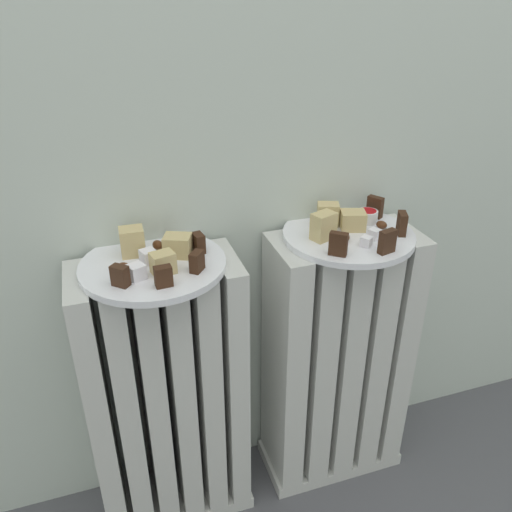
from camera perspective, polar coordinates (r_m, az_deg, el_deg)
The scene contains 30 objects.
radiator_left at distance 1.10m, azimuth -9.66°, elevation -15.30°, with size 0.32×0.15×0.60m.
radiator_right at distance 1.19m, azimuth 8.80°, elevation -11.40°, with size 0.32×0.15×0.60m.
plate_left at distance 0.92m, azimuth -11.20°, elevation -0.97°, with size 0.25×0.25×0.01m, color white.
plate_right at distance 1.02m, azimuth 10.06°, elevation 2.25°, with size 0.25×0.25×0.01m, color white.
dark_cake_slice_left_0 at distance 0.85m, azimuth -14.65°, elevation -2.12°, with size 0.03×0.02×0.03m, color #382114.
dark_cake_slice_left_1 at distance 0.84m, azimuth -10.10°, elevation -2.22°, with size 0.03×0.02×0.03m, color #382114.
dark_cake_slice_left_2 at distance 0.87m, azimuth -6.49°, elevation -0.60°, with size 0.03×0.02×0.03m, color #382114.
dark_cake_slice_left_3 at distance 0.93m, azimuth -6.29°, elevation 1.43°, with size 0.03×0.02×0.03m, color #382114.
marble_cake_slice_left_0 at distance 0.94m, azimuth -13.39°, elevation 1.54°, with size 0.04×0.04×0.05m, color tan.
marble_cake_slice_left_1 at distance 0.92m, azimuth -8.56°, elevation 1.13°, with size 0.05×0.04×0.04m, color tan.
marble_cake_slice_left_2 at distance 0.87m, azimuth -10.15°, elevation -0.77°, with size 0.04×0.03×0.04m, color tan.
turkish_delight_left_0 at distance 0.91m, azimuth -11.71°, elevation -0.06°, with size 0.02×0.02×0.02m, color white.
turkish_delight_left_1 at distance 0.87m, azimuth -12.94°, elevation -1.70°, with size 0.03×0.03×0.03m, color white.
medjool_date_left_0 at distance 0.89m, azimuth -14.19°, elevation -1.20°, with size 0.03×0.02×0.02m, color #4C2814.
medjool_date_left_1 at distance 0.97m, azimuth -9.34°, elevation 1.74°, with size 0.03×0.02×0.01m, color #4C2814.
medjool_date_left_2 at distance 0.95m, azimuth -10.71°, elevation 1.18°, with size 0.02×0.02×0.02m, color #4C2814.
medjool_date_left_3 at distance 0.91m, azimuth -6.37°, elevation 0.05°, with size 0.03×0.02×0.01m, color #4C2814.
dark_cake_slice_right_0 at distance 0.92m, azimuth 8.99°, elevation 1.30°, with size 0.03×0.01×0.04m, color #382114.
dark_cake_slice_right_1 at distance 0.95m, azimuth 14.18°, elevation 1.54°, with size 0.03×0.01×0.04m, color #382114.
dark_cake_slice_right_2 at distance 1.03m, azimuth 15.68°, elevation 3.44°, with size 0.03×0.01×0.04m, color #382114.
dark_cake_slice_right_3 at distance 1.09m, azimuth 12.89°, elevation 5.26°, with size 0.03×0.01×0.04m, color #382114.
marble_cake_slice_right_0 at distance 0.98m, azimuth 7.40°, elevation 3.26°, with size 0.04×0.03×0.05m, color tan.
marble_cake_slice_right_1 at distance 1.04m, azimuth 7.88°, elevation 4.54°, with size 0.04×0.03×0.04m, color tan.
marble_cake_slice_right_2 at distance 1.03m, azimuth 10.54°, elevation 3.86°, with size 0.05×0.04×0.04m, color tan.
turkish_delight_right_0 at distance 0.97m, azimuth 11.99°, elevation 1.57°, with size 0.02×0.02×0.02m, color white.
turkish_delight_right_1 at distance 1.00m, azimuth 12.84°, elevation 2.36°, with size 0.02×0.02×0.02m, color white.
medjool_date_right_0 at distance 1.05m, azimuth 13.58°, elevation 3.35°, with size 0.02×0.02×0.01m, color #4C2814.
medjool_date_right_1 at distance 0.98m, azimuth 9.70°, elevation 2.09°, with size 0.03×0.02×0.02m, color #4C2814.
jam_bowl_right at distance 1.07m, azimuth 12.10°, elevation 4.34°, with size 0.04×0.04×0.03m.
fork at distance 1.00m, azimuth 9.10°, elevation 2.04°, with size 0.04×0.09×0.00m.
Camera 1 is at (-0.27, -0.52, 1.05)m, focal length 36.54 mm.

